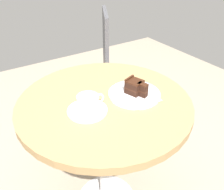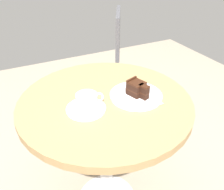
{
  "view_description": "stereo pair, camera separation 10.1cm",
  "coord_description": "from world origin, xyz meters",
  "px_view_note": "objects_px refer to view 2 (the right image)",
  "views": [
    {
      "loc": [
        -0.45,
        -0.76,
        1.33
      ],
      "look_at": [
        0.01,
        -0.04,
        0.79
      ],
      "focal_mm": 38.0,
      "sensor_mm": 36.0,
      "label": 1
    },
    {
      "loc": [
        -0.36,
        -0.81,
        1.33
      ],
      "look_at": [
        0.01,
        -0.04,
        0.79
      ],
      "focal_mm": 38.0,
      "sensor_mm": 36.0,
      "label": 2
    }
  ],
  "objects_px": {
    "fork": "(145,91)",
    "cafe_chair": "(106,68)",
    "coffee_cup": "(87,100)",
    "cake_slice": "(137,89)",
    "napkin": "(140,98)",
    "teaspoon": "(94,102)",
    "saucer": "(86,109)",
    "cake_plate": "(136,95)"
  },
  "relations": [
    {
      "from": "fork",
      "to": "coffee_cup",
      "type": "bearing_deg",
      "value": -135.12
    },
    {
      "from": "teaspoon",
      "to": "cafe_chair",
      "type": "height_order",
      "value": "cafe_chair"
    },
    {
      "from": "saucer",
      "to": "cake_slice",
      "type": "distance_m",
      "value": 0.24
    },
    {
      "from": "saucer",
      "to": "cafe_chair",
      "type": "distance_m",
      "value": 0.79
    },
    {
      "from": "cake_slice",
      "to": "cafe_chair",
      "type": "height_order",
      "value": "cafe_chair"
    },
    {
      "from": "coffee_cup",
      "to": "cake_slice",
      "type": "height_order",
      "value": "cake_slice"
    },
    {
      "from": "napkin",
      "to": "teaspoon",
      "type": "bearing_deg",
      "value": 165.37
    },
    {
      "from": "coffee_cup",
      "to": "fork",
      "type": "bearing_deg",
      "value": -1.88
    },
    {
      "from": "cake_plate",
      "to": "teaspoon",
      "type": "bearing_deg",
      "value": 171.86
    },
    {
      "from": "cake_plate",
      "to": "cafe_chair",
      "type": "xyz_separation_m",
      "value": [
        0.16,
        0.66,
        -0.18
      ]
    },
    {
      "from": "teaspoon",
      "to": "cafe_chair",
      "type": "xyz_separation_m",
      "value": [
        0.35,
        0.63,
        -0.19
      ]
    },
    {
      "from": "coffee_cup",
      "to": "fork",
      "type": "relative_size",
      "value": 1.12
    },
    {
      "from": "teaspoon",
      "to": "cake_slice",
      "type": "xyz_separation_m",
      "value": [
        0.19,
        -0.03,
        0.03
      ]
    },
    {
      "from": "teaspoon",
      "to": "cake_plate",
      "type": "bearing_deg",
      "value": 31.98
    },
    {
      "from": "coffee_cup",
      "to": "fork",
      "type": "xyz_separation_m",
      "value": [
        0.28,
        -0.01,
        -0.03
      ]
    },
    {
      "from": "saucer",
      "to": "fork",
      "type": "relative_size",
      "value": 1.54
    },
    {
      "from": "teaspoon",
      "to": "cafe_chair",
      "type": "relative_size",
      "value": 0.08
    },
    {
      "from": "fork",
      "to": "napkin",
      "type": "distance_m",
      "value": 0.05
    },
    {
      "from": "fork",
      "to": "teaspoon",
      "type": "bearing_deg",
      "value": -139.68
    },
    {
      "from": "coffee_cup",
      "to": "teaspoon",
      "type": "height_order",
      "value": "coffee_cup"
    },
    {
      "from": "fork",
      "to": "cafe_chair",
      "type": "relative_size",
      "value": 0.11
    },
    {
      "from": "saucer",
      "to": "teaspoon",
      "type": "relative_size",
      "value": 2.13
    },
    {
      "from": "cake_slice",
      "to": "fork",
      "type": "distance_m",
      "value": 0.05
    },
    {
      "from": "fork",
      "to": "cafe_chair",
      "type": "xyz_separation_m",
      "value": [
        0.11,
        0.66,
        -0.19
      ]
    },
    {
      "from": "cake_plate",
      "to": "fork",
      "type": "relative_size",
      "value": 2.2
    },
    {
      "from": "cake_slice",
      "to": "napkin",
      "type": "xyz_separation_m",
      "value": [
        0.01,
        -0.02,
        -0.04
      ]
    },
    {
      "from": "napkin",
      "to": "cake_plate",
      "type": "bearing_deg",
      "value": 106.49
    },
    {
      "from": "cake_slice",
      "to": "napkin",
      "type": "relative_size",
      "value": 0.59
    },
    {
      "from": "cafe_chair",
      "to": "napkin",
      "type": "bearing_deg",
      "value": 16.35
    },
    {
      "from": "cake_plate",
      "to": "cafe_chair",
      "type": "bearing_deg",
      "value": 76.72
    },
    {
      "from": "napkin",
      "to": "cake_slice",
      "type": "bearing_deg",
      "value": 104.6
    },
    {
      "from": "saucer",
      "to": "cake_slice",
      "type": "bearing_deg",
      "value": -2.08
    },
    {
      "from": "saucer",
      "to": "cafe_chair",
      "type": "bearing_deg",
      "value": 58.92
    },
    {
      "from": "cake_plate",
      "to": "cafe_chair",
      "type": "height_order",
      "value": "cafe_chair"
    },
    {
      "from": "saucer",
      "to": "coffee_cup",
      "type": "xyz_separation_m",
      "value": [
        0.01,
        0.0,
        0.04
      ]
    },
    {
      "from": "coffee_cup",
      "to": "teaspoon",
      "type": "xyz_separation_m",
      "value": [
        0.04,
        0.02,
        -0.03
      ]
    },
    {
      "from": "cake_slice",
      "to": "napkin",
      "type": "bearing_deg",
      "value": -75.4
    },
    {
      "from": "coffee_cup",
      "to": "cake_slice",
      "type": "relative_size",
      "value": 1.13
    },
    {
      "from": "coffee_cup",
      "to": "cafe_chair",
      "type": "height_order",
      "value": "cafe_chair"
    },
    {
      "from": "teaspoon",
      "to": "cake_plate",
      "type": "height_order",
      "value": "teaspoon"
    },
    {
      "from": "coffee_cup",
      "to": "fork",
      "type": "distance_m",
      "value": 0.28
    },
    {
      "from": "coffee_cup",
      "to": "cafe_chair",
      "type": "relative_size",
      "value": 0.12
    }
  ]
}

